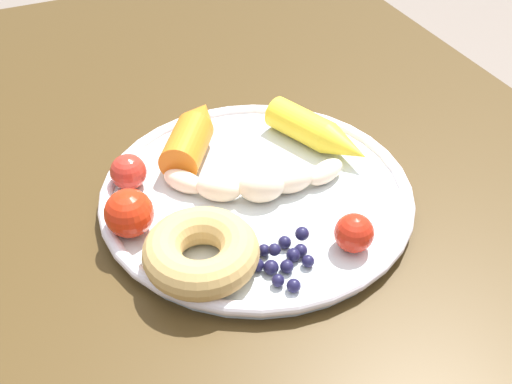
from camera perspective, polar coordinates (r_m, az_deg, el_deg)
dining_table at (r=0.64m, az=0.42°, el=-7.89°), size 1.08×0.71×0.71m
plate at (r=0.57m, az=-0.00°, el=-0.22°), size 0.28×0.28×0.02m
banana at (r=0.56m, az=0.05°, el=0.82°), size 0.08×0.17×0.03m
carrot_orange at (r=0.62m, az=-5.73°, el=5.29°), size 0.11×0.09×0.04m
carrot_yellow at (r=0.62m, az=5.66°, el=5.30°), size 0.12×0.07×0.03m
donut at (r=0.50m, az=-4.98°, el=-5.41°), size 0.12×0.12×0.03m
blueberry_pile at (r=0.50m, az=2.63°, el=-6.00°), size 0.06×0.05×0.02m
tomato_near at (r=0.58m, az=-11.44°, el=1.79°), size 0.03×0.03×0.03m
tomato_mid at (r=0.53m, az=-11.38°, el=-1.88°), size 0.04×0.04×0.04m
tomato_far at (r=0.52m, az=8.84°, el=-3.68°), size 0.03×0.03×0.03m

